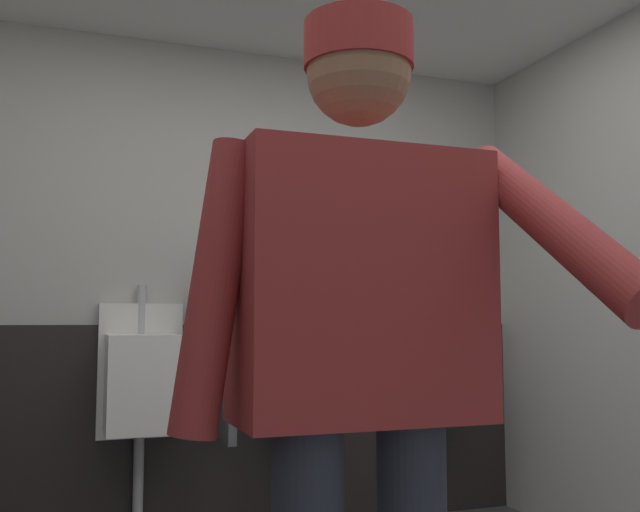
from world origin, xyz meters
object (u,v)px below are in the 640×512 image
urinal_right (425,374)px  person (362,354)px  soap_dispenser (411,292)px  urinal_left (142,382)px  urinal_middle (294,378)px

urinal_right → person: bearing=-121.0°
person → soap_dispenser: size_ratio=9.32×
person → urinal_left: bearing=95.2°
urinal_left → urinal_right: same height
person → soap_dispenser: bearing=60.7°
urinal_left → person: 2.19m
person → soap_dispenser: (1.28, 2.29, 0.23)m
urinal_left → soap_dispenser: size_ratio=6.89×
urinal_left → urinal_right: 1.50m
urinal_left → person: person is taller
urinal_left → soap_dispenser: (1.48, 0.12, 0.45)m
urinal_right → soap_dispenser: size_ratio=6.89×
urinal_left → urinal_middle: bearing=0.0°
urinal_right → person: person is taller
urinal_right → soap_dispenser: soap_dispenser is taller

